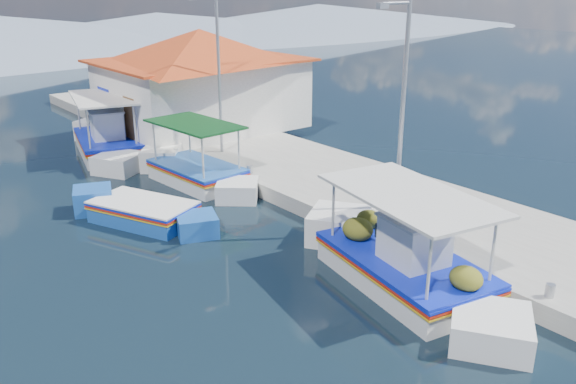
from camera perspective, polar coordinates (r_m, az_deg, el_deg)
ground at (r=12.93m, az=3.37°, el=-12.21°), size 160.00×160.00×0.00m
quay at (r=20.48m, az=4.32°, el=0.95°), size 5.00×44.00×0.50m
bollards at (r=18.49m, az=1.19°, el=0.21°), size 0.20×17.20×0.30m
main_caique at (r=14.31m, az=10.93°, el=-6.93°), size 3.26×7.66×2.57m
caique_green_canopy at (r=21.31m, az=-8.93°, el=1.85°), size 2.28×6.54×2.45m
caique_blue_hull at (r=18.19m, az=-13.89°, el=-2.01°), size 3.05×5.10×0.99m
caique_far at (r=25.76m, az=-17.20°, el=4.64°), size 3.51×7.46×2.70m
harbor_building at (r=27.09m, az=-8.43°, el=10.95°), size 10.49×10.49×4.40m
lamp_post_near at (r=15.91m, az=10.92°, el=8.59°), size 1.21×0.14×6.00m
lamp_post_far at (r=22.69m, az=-6.97°, el=12.07°), size 1.21×0.14×6.00m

